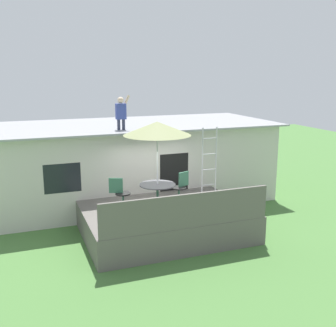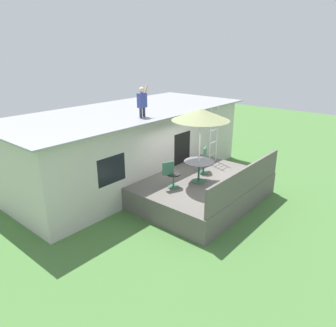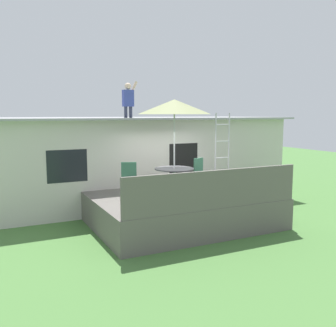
{
  "view_description": "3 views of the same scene",
  "coord_description": "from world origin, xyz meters",
  "px_view_note": "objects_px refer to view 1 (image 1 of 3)",
  "views": [
    {
      "loc": [
        -3.96,
        -10.7,
        4.69
      ],
      "look_at": [
        0.38,
        0.71,
        1.95
      ],
      "focal_mm": 43.93,
      "sensor_mm": 36.0,
      "label": 1
    },
    {
      "loc": [
        -8.62,
        -5.74,
        5.13
      ],
      "look_at": [
        -0.57,
        1.07,
        1.31
      ],
      "focal_mm": 33.83,
      "sensor_mm": 36.0,
      "label": 2
    },
    {
      "loc": [
        -4.73,
        -8.86,
        2.97
      ],
      "look_at": [
        -0.03,
        0.74,
        1.57
      ],
      "focal_mm": 40.63,
      "sensor_mm": 36.0,
      "label": 3
    }
  ],
  "objects_px": {
    "patio_table": "(157,190)",
    "patio_chair_left": "(120,194)",
    "patio_chair_right": "(181,187)",
    "patio_umbrella": "(157,128)",
    "step_ladder": "(209,162)",
    "person_figure": "(121,111)"
  },
  "relations": [
    {
      "from": "patio_table",
      "to": "patio_chair_left",
      "type": "height_order",
      "value": "patio_chair_left"
    },
    {
      "from": "patio_table",
      "to": "patio_chair_right",
      "type": "height_order",
      "value": "patio_chair_right"
    },
    {
      "from": "patio_umbrella",
      "to": "step_ladder",
      "type": "xyz_separation_m",
      "value": [
        1.98,
        0.7,
        -1.25
      ]
    },
    {
      "from": "patio_table",
      "to": "step_ladder",
      "type": "bearing_deg",
      "value": 19.51
    },
    {
      "from": "step_ladder",
      "to": "patio_chair_left",
      "type": "relative_size",
      "value": 2.39
    },
    {
      "from": "patio_umbrella",
      "to": "patio_chair_right",
      "type": "relative_size",
      "value": 2.76
    },
    {
      "from": "patio_chair_left",
      "to": "patio_umbrella",
      "type": "bearing_deg",
      "value": 0.0
    },
    {
      "from": "patio_umbrella",
      "to": "patio_chair_left",
      "type": "relative_size",
      "value": 2.76
    },
    {
      "from": "patio_chair_left",
      "to": "step_ladder",
      "type": "bearing_deg",
      "value": 27.54
    },
    {
      "from": "person_figure",
      "to": "patio_chair_right",
      "type": "bearing_deg",
      "value": -53.59
    },
    {
      "from": "patio_umbrella",
      "to": "person_figure",
      "type": "relative_size",
      "value": 2.29
    },
    {
      "from": "patio_chair_left",
      "to": "patio_table",
      "type": "bearing_deg",
      "value": 0.0
    },
    {
      "from": "person_figure",
      "to": "patio_chair_right",
      "type": "relative_size",
      "value": 1.21
    },
    {
      "from": "patio_table",
      "to": "patio_chair_left",
      "type": "distance_m",
      "value": 1.07
    },
    {
      "from": "patio_umbrella",
      "to": "person_figure",
      "type": "xyz_separation_m",
      "value": [
        -0.46,
        2.18,
        0.31
      ]
    },
    {
      "from": "patio_table",
      "to": "person_figure",
      "type": "relative_size",
      "value": 0.94
    },
    {
      "from": "patio_umbrella",
      "to": "patio_chair_right",
      "type": "bearing_deg",
      "value": 23.18
    },
    {
      "from": "patio_umbrella",
      "to": "patio_chair_right",
      "type": "height_order",
      "value": "patio_umbrella"
    },
    {
      "from": "patio_table",
      "to": "step_ladder",
      "type": "distance_m",
      "value": 2.17
    },
    {
      "from": "patio_chair_left",
      "to": "patio_chair_right",
      "type": "height_order",
      "value": "same"
    },
    {
      "from": "patio_table",
      "to": "step_ladder",
      "type": "relative_size",
      "value": 0.47
    },
    {
      "from": "patio_table",
      "to": "patio_chair_left",
      "type": "xyz_separation_m",
      "value": [
        -0.99,
        0.39,
        -0.13
      ]
    }
  ]
}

